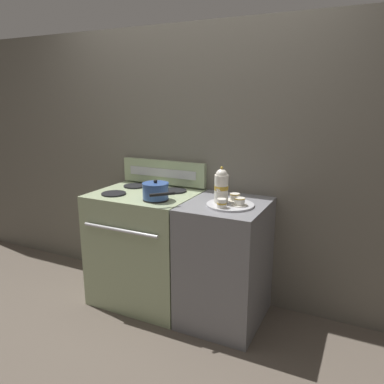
# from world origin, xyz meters

# --- Properties ---
(ground_plane) EXTENTS (6.00, 6.00, 0.00)m
(ground_plane) POSITION_xyz_m (0.00, 0.00, 0.00)
(ground_plane) COLOR brown
(wall_back) EXTENTS (6.00, 0.05, 2.20)m
(wall_back) POSITION_xyz_m (0.00, 0.35, 1.10)
(wall_back) COLOR #666056
(wall_back) RESTS_ON ground
(stove) EXTENTS (0.80, 0.67, 0.92)m
(stove) POSITION_xyz_m (-0.29, -0.00, 0.46)
(stove) COLOR #9EAD84
(stove) RESTS_ON ground
(control_panel) EXTENTS (0.78, 0.05, 0.20)m
(control_panel) POSITION_xyz_m (-0.29, 0.30, 1.02)
(control_panel) COLOR #9EAD84
(control_panel) RESTS_ON stove
(side_counter) EXTENTS (0.56, 0.64, 0.91)m
(side_counter) POSITION_xyz_m (0.40, 0.00, 0.46)
(side_counter) COLOR slate
(side_counter) RESTS_ON ground
(saucepan) EXTENTS (0.30, 0.30, 0.14)m
(saucepan) POSITION_xyz_m (-0.09, -0.15, 0.98)
(saucepan) COLOR #335193
(saucepan) RESTS_ON stove
(serving_tray) EXTENTS (0.33, 0.33, 0.01)m
(serving_tray) POSITION_xyz_m (0.45, -0.05, 0.92)
(serving_tray) COLOR #B2B2B7
(serving_tray) RESTS_ON side_counter
(teapot) EXTENTS (0.10, 0.16, 0.26)m
(teapot) POSITION_xyz_m (0.38, -0.05, 1.05)
(teapot) COLOR white
(teapot) RESTS_ON serving_tray
(teacup_left) EXTENTS (0.11, 0.11, 0.05)m
(teacup_left) POSITION_xyz_m (0.52, -0.06, 0.95)
(teacup_left) COLOR white
(teacup_left) RESTS_ON serving_tray
(teacup_right) EXTENTS (0.11, 0.11, 0.05)m
(teacup_right) POSITION_xyz_m (0.45, 0.04, 0.95)
(teacup_right) COLOR white
(teacup_right) RESTS_ON serving_tray
(creamer_jug) EXTENTS (0.07, 0.07, 0.06)m
(creamer_jug) POSITION_xyz_m (0.43, -0.16, 0.96)
(creamer_jug) COLOR white
(creamer_jug) RESTS_ON serving_tray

